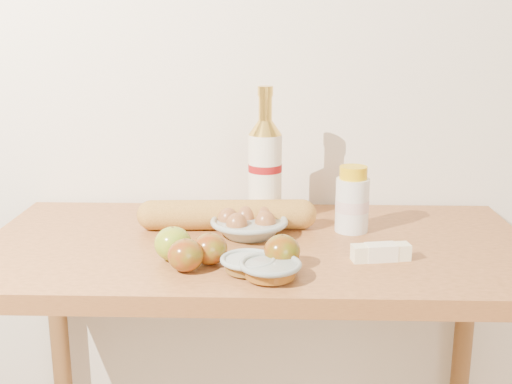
# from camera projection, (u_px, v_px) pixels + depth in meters

# --- Properties ---
(back_wall) EXTENTS (3.50, 0.02, 2.60)m
(back_wall) POSITION_uv_depth(u_px,v_px,m) (260.00, 49.00, 1.62)
(back_wall) COLOR silver
(back_wall) RESTS_ON ground
(table) EXTENTS (1.20, 0.60, 0.90)m
(table) POSITION_uv_depth(u_px,v_px,m) (256.00, 293.00, 1.44)
(table) COLOR #B16E39
(table) RESTS_ON ground
(bourbon_bottle) EXTENTS (0.08, 0.08, 0.32)m
(bourbon_bottle) POSITION_uv_depth(u_px,v_px,m) (265.00, 169.00, 1.51)
(bourbon_bottle) COLOR silver
(bourbon_bottle) RESTS_ON table
(cream_bottle) EXTENTS (0.09, 0.09, 0.15)m
(cream_bottle) POSITION_uv_depth(u_px,v_px,m) (352.00, 201.00, 1.46)
(cream_bottle) COLOR silver
(cream_bottle) RESTS_ON table
(egg_bowl) EXTENTS (0.22, 0.22, 0.06)m
(egg_bowl) POSITION_uv_depth(u_px,v_px,m) (249.00, 225.00, 1.44)
(egg_bowl) COLOR #909D98
(egg_bowl) RESTS_ON table
(baguette) EXTENTS (0.42, 0.09, 0.07)m
(baguette) POSITION_uv_depth(u_px,v_px,m) (227.00, 215.00, 1.48)
(baguette) COLOR gold
(baguette) RESTS_ON table
(apple_yellowgreen) EXTENTS (0.10, 0.10, 0.07)m
(apple_yellowgreen) POSITION_uv_depth(u_px,v_px,m) (173.00, 244.00, 1.29)
(apple_yellowgreen) COLOR #A39620
(apple_yellowgreen) RESTS_ON table
(apple_redgreen_front) EXTENTS (0.08, 0.08, 0.06)m
(apple_redgreen_front) POSITION_uv_depth(u_px,v_px,m) (186.00, 255.00, 1.23)
(apple_redgreen_front) COLOR #95080E
(apple_redgreen_front) RESTS_ON table
(apple_redgreen_right) EXTENTS (0.09, 0.09, 0.07)m
(apple_redgreen_right) POSITION_uv_depth(u_px,v_px,m) (282.00, 251.00, 1.25)
(apple_redgreen_right) COLOR maroon
(apple_redgreen_right) RESTS_ON table
(sugar_bowl) EXTENTS (0.14, 0.14, 0.03)m
(sugar_bowl) POSITION_uv_depth(u_px,v_px,m) (248.00, 264.00, 1.23)
(sugar_bowl) COLOR #93A19C
(sugar_bowl) RESTS_ON table
(syrup_bowl) EXTENTS (0.13, 0.13, 0.03)m
(syrup_bowl) POSITION_uv_depth(u_px,v_px,m) (270.00, 269.00, 1.20)
(syrup_bowl) COLOR gray
(syrup_bowl) RESTS_ON table
(butter_stick) EXTENTS (0.12, 0.05, 0.03)m
(butter_stick) POSITION_uv_depth(u_px,v_px,m) (381.00, 252.00, 1.29)
(butter_stick) COLOR beige
(butter_stick) RESTS_ON table
(apple_extra) EXTENTS (0.08, 0.08, 0.06)m
(apple_extra) POSITION_uv_depth(u_px,v_px,m) (210.00, 249.00, 1.27)
(apple_extra) COLOR #95080E
(apple_extra) RESTS_ON table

